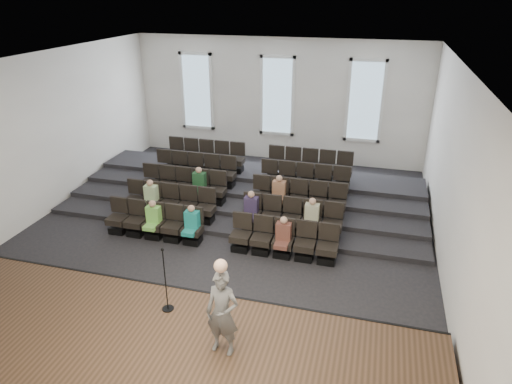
{
  "coord_description": "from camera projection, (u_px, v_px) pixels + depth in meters",
  "views": [
    {
      "loc": [
        4.04,
        -11.13,
        6.74
      ],
      "look_at": [
        0.87,
        0.5,
        1.32
      ],
      "focal_mm": 32.0,
      "sensor_mm": 36.0,
      "label": 1
    }
  ],
  "objects": [
    {
      "name": "wall_right",
      "position": [
        455.0,
        179.0,
        11.06
      ],
      "size": [
        0.04,
        14.0,
        5.0
      ],
      "primitive_type": "cube",
      "color": "white",
      "rests_on": "ground"
    },
    {
      "name": "speaker",
      "position": [
        222.0,
        313.0,
        8.24
      ],
      "size": [
        0.66,
        0.47,
        1.72
      ],
      "primitive_type": "imported",
      "rotation": [
        0.0,
        0.0,
        -0.09
      ],
      "color": "#5D5B58",
      "rests_on": "stage"
    },
    {
      "name": "windows",
      "position": [
        277.0,
        96.0,
        18.54
      ],
      "size": [
        8.44,
        0.1,
        3.24
      ],
      "color": "white",
      "rests_on": "wall_back"
    },
    {
      "name": "stage",
      "position": [
        138.0,
        350.0,
        8.94
      ],
      "size": [
        11.8,
        3.6,
        0.5
      ],
      "primitive_type": "cube",
      "color": "#4D3321",
      "rests_on": "ground"
    },
    {
      "name": "wall_front",
      "position": [
        54.0,
        322.0,
        6.33
      ],
      "size": [
        12.0,
        0.04,
        5.0
      ],
      "primitive_type": "cube",
      "color": "white",
      "rests_on": "ground"
    },
    {
      "name": "stage_lip",
      "position": [
        176.0,
        296.0,
        10.5
      ],
      "size": [
        11.8,
        0.06,
        0.52
      ],
      "primitive_type": "cube",
      "color": "black",
      "rests_on": "ground"
    },
    {
      "name": "seating_rows",
      "position": [
        238.0,
        194.0,
        14.61
      ],
      "size": [
        6.8,
        4.7,
        1.67
      ],
      "color": "black",
      "rests_on": "ground"
    },
    {
      "name": "audience",
      "position": [
        226.0,
        207.0,
        13.48
      ],
      "size": [
        5.45,
        2.64,
        1.1
      ],
      "color": "#7CCF53",
      "rests_on": "seating_rows"
    },
    {
      "name": "mic_stand",
      "position": [
        166.0,
        292.0,
        9.51
      ],
      "size": [
        0.25,
        0.25,
        1.5
      ],
      "color": "black",
      "rests_on": "stage"
    },
    {
      "name": "ground",
      "position": [
        223.0,
        236.0,
        13.53
      ],
      "size": [
        14.0,
        14.0,
        0.0
      ],
      "primitive_type": "plane",
      "color": "black",
      "rests_on": "ground"
    },
    {
      "name": "risers",
      "position": [
        252.0,
        189.0,
        16.24
      ],
      "size": [
        11.8,
        4.8,
        0.6
      ],
      "color": "black",
      "rests_on": "ground"
    },
    {
      "name": "ceiling",
      "position": [
        218.0,
        63.0,
        11.48
      ],
      "size": [
        12.0,
        14.0,
        0.02
      ],
      "primitive_type": "cube",
      "color": "white",
      "rests_on": "ground"
    },
    {
      "name": "wall_left",
      "position": [
        35.0,
        139.0,
        13.95
      ],
      "size": [
        0.04,
        14.0,
        5.0
      ],
      "primitive_type": "cube",
      "color": "white",
      "rests_on": "ground"
    },
    {
      "name": "wall_back",
      "position": [
        277.0,
        101.0,
        18.68
      ],
      "size": [
        12.0,
        0.04,
        5.0
      ],
      "primitive_type": "cube",
      "color": "white",
      "rests_on": "ground"
    }
  ]
}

